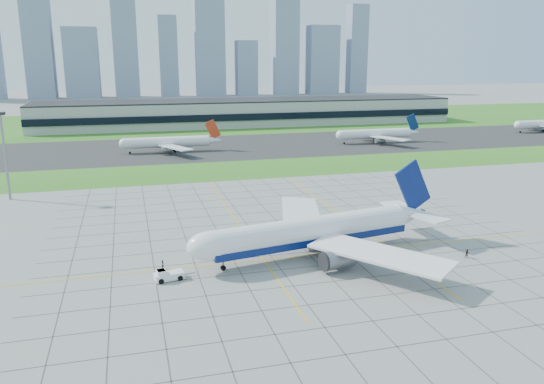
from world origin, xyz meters
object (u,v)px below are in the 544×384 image
object	(u,v)px
light_mast	(4,145)
crew_far	(467,254)
pushback_tug	(168,275)
crew_near	(163,265)
distant_jet_3	(543,124)
distant_jet_1	(169,142)
airliner	(314,232)
distant_jet_2	(376,134)

from	to	relation	value
light_mast	crew_far	world-z (taller)	light_mast
pushback_tug	crew_near	size ratio (longest dim) A/B	4.18
pushback_tug	distant_jet_3	bearing A→B (deg)	24.78
distant_jet_1	distant_jet_3	size ratio (longest dim) A/B	1.00
airliner	crew_far	size ratio (longest dim) A/B	30.38
crew_near	distant_jet_3	world-z (taller)	distant_jet_3
distant_jet_3	pushback_tug	bearing A→B (deg)	-144.95
distant_jet_2	distant_jet_3	world-z (taller)	same
pushback_tug	distant_jet_2	world-z (taller)	distant_jet_2
crew_near	light_mast	bearing A→B (deg)	48.40
distant_jet_1	crew_far	bearing A→B (deg)	-71.83
crew_far	distant_jet_2	bearing A→B (deg)	87.14
distant_jet_2	distant_jet_3	distance (m)	111.25
airliner	light_mast	bearing A→B (deg)	126.47
light_mast	crew_near	distance (m)	79.07
airliner	distant_jet_3	world-z (taller)	airliner
distant_jet_3	airliner	bearing A→B (deg)	-141.89
crew_far	airliner	bearing A→B (deg)	177.29
light_mast	distant_jet_2	size ratio (longest dim) A/B	0.60
light_mast	crew_near	bearing A→B (deg)	-59.25
light_mast	distant_jet_2	xyz separation A→B (m)	(153.51, 72.57, -11.69)
distant_jet_3	crew_far	bearing A→B (deg)	-135.20
airliner	crew_far	bearing A→B (deg)	-29.46
airliner	distant_jet_2	world-z (taller)	airliner
crew_far	distant_jet_1	distance (m)	156.96
light_mast	crew_near	size ratio (longest dim) A/B	13.39
crew_near	crew_far	bearing A→B (deg)	-82.05
distant_jet_1	distant_jet_2	distance (m)	101.50
airliner	pushback_tug	world-z (taller)	airliner
crew_near	crew_far	xyz separation A→B (m)	(61.28, -10.48, 0.00)
crew_far	pushback_tug	bearing A→B (deg)	-168.14
distant_jet_1	distant_jet_2	size ratio (longest dim) A/B	1.00
light_mast	crew_far	distance (m)	127.98
airliner	crew_far	distance (m)	32.09
airliner	distant_jet_2	distance (m)	161.94
light_mast	distant_jet_2	bearing A→B (deg)	25.30
pushback_tug	airliner	bearing A→B (deg)	-0.05
crew_far	distant_jet_3	world-z (taller)	distant_jet_3
light_mast	distant_jet_2	world-z (taller)	light_mast
airliner	distant_jet_3	distance (m)	245.54
distant_jet_3	crew_near	bearing A→B (deg)	-145.97
pushback_tug	distant_jet_1	size ratio (longest dim) A/B	0.19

